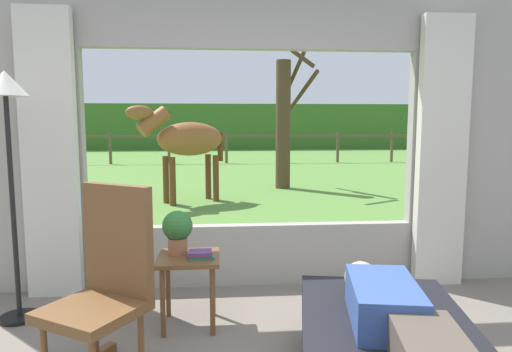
{
  "coord_description": "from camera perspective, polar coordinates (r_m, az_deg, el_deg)",
  "views": [
    {
      "loc": [
        -0.3,
        -1.77,
        1.48
      ],
      "look_at": [
        0.0,
        1.8,
        1.05
      ],
      "focal_mm": 31.91,
      "sensor_mm": 36.0,
      "label": 1
    }
  ],
  "objects": [
    {
      "name": "book_stack",
      "position": [
        3.28,
        -6.95,
        -9.75
      ],
      "size": [
        0.19,
        0.14,
        0.05
      ],
      "color": "#337247",
      "rests_on": "side_table"
    },
    {
      "name": "rocking_chair",
      "position": [
        2.8,
        -18.32,
        -13.03
      ],
      "size": [
        0.75,
        0.82,
        1.12
      ],
      "rotation": [
        0.0,
        0.0,
        -0.55
      ],
      "color": "brown",
      "rests_on": "ground_plane"
    },
    {
      "name": "curtain_panel_right",
      "position": [
        4.38,
        22.26,
        2.67
      ],
      "size": [
        0.44,
        0.1,
        2.4
      ],
      "primitive_type": "cube",
      "color": "beige",
      "rests_on": "ground_plane"
    },
    {
      "name": "back_wall_with_window",
      "position": [
        4.05,
        -0.55,
        3.58
      ],
      "size": [
        5.2,
        0.12,
        2.55
      ],
      "color": "#9E998E",
      "rests_on": "ground_plane"
    },
    {
      "name": "reclining_person",
      "position": [
        2.42,
        17.38,
        -16.83
      ],
      "size": [
        0.44,
        1.43,
        0.22
      ],
      "rotation": [
        0.0,
        0.0,
        -0.18
      ],
      "color": "#334C8C",
      "rests_on": "recliner_sofa"
    },
    {
      "name": "distant_hill_ridge",
      "position": [
        24.78,
        -4.14,
        6.17
      ],
      "size": [
        36.0,
        2.0,
        2.4
      ],
      "primitive_type": "cube",
      "color": "#396827",
      "rests_on": "ground_plane"
    },
    {
      "name": "curtain_panel_left",
      "position": [
        4.14,
        -24.42,
        2.35
      ],
      "size": [
        0.44,
        0.1,
        2.4
      ],
      "primitive_type": "cube",
      "color": "beige",
      "rests_on": "ground_plane"
    },
    {
      "name": "outdoor_pasture_lawn",
      "position": [
        15.01,
        -3.64,
        1.2
      ],
      "size": [
        36.0,
        21.68,
        0.02
      ],
      "primitive_type": "cube",
      "color": "#568438",
      "rests_on": "ground_plane"
    },
    {
      "name": "pasture_fence_line",
      "position": [
        16.05,
        -3.74,
        4.2
      ],
      "size": [
        16.1,
        0.1,
        1.1
      ],
      "color": "brown",
      "rests_on": "outdoor_pasture_lawn"
    },
    {
      "name": "horse",
      "position": [
        8.24,
        -8.74,
        4.5
      ],
      "size": [
        1.76,
        1.15,
        1.73
      ],
      "rotation": [
        0.0,
        0.0,
        2.04
      ],
      "color": "brown",
      "rests_on": "outdoor_pasture_lawn"
    },
    {
      "name": "side_table",
      "position": [
        3.38,
        -8.42,
        -11.43
      ],
      "size": [
        0.44,
        0.44,
        0.52
      ],
      "color": "brown",
      "rests_on": "ground_plane"
    },
    {
      "name": "pasture_tree",
      "position": [
        9.97,
        3.57,
        7.03
      ],
      "size": [
        1.28,
        1.29,
        3.39
      ],
      "color": "#4C3823",
      "rests_on": "outdoor_pasture_lawn"
    },
    {
      "name": "potted_plant",
      "position": [
        3.37,
        -9.81,
        -6.61
      ],
      "size": [
        0.22,
        0.22,
        0.32
      ],
      "color": "#9E6042",
      "rests_on": "side_table"
    },
    {
      "name": "floor_lamp_left",
      "position": [
        3.73,
        -28.73,
        6.09
      ],
      "size": [
        0.32,
        0.32,
        1.84
      ],
      "color": "black",
      "rests_on": "ground_plane"
    }
  ]
}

